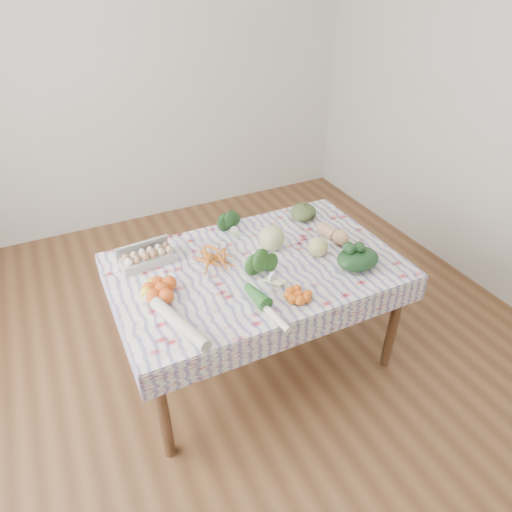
# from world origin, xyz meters

# --- Properties ---
(ground) EXTENTS (4.50, 4.50, 0.00)m
(ground) POSITION_xyz_m (0.00, 0.00, 0.00)
(ground) COLOR brown
(ground) RESTS_ON ground
(wall_back) EXTENTS (4.00, 0.04, 2.80)m
(wall_back) POSITION_xyz_m (0.00, 2.25, 1.40)
(wall_back) COLOR silver
(wall_back) RESTS_ON ground
(dining_table) EXTENTS (1.60, 1.00, 0.75)m
(dining_table) POSITION_xyz_m (0.00, 0.00, 0.68)
(dining_table) COLOR brown
(dining_table) RESTS_ON ground
(tablecloth) EXTENTS (1.66, 1.06, 0.01)m
(tablecloth) POSITION_xyz_m (0.00, 0.00, 0.76)
(tablecloth) COLOR white
(tablecloth) RESTS_ON dining_table
(egg_carton) EXTENTS (0.33, 0.16, 0.08)m
(egg_carton) POSITION_xyz_m (-0.56, 0.27, 0.80)
(egg_carton) COLOR #AAAAA5
(egg_carton) RESTS_ON tablecloth
(carrot_bunch) EXTENTS (0.24, 0.22, 0.04)m
(carrot_bunch) POSITION_xyz_m (-0.21, 0.13, 0.78)
(carrot_bunch) COLOR #C8671D
(carrot_bunch) RESTS_ON tablecloth
(kale_bunch) EXTENTS (0.15, 0.14, 0.12)m
(kale_bunch) POSITION_xyz_m (0.02, 0.40, 0.82)
(kale_bunch) COLOR #173815
(kale_bunch) RESTS_ON tablecloth
(kabocha_squash) EXTENTS (0.18, 0.18, 0.11)m
(kabocha_squash) POSITION_xyz_m (0.52, 0.34, 0.82)
(kabocha_squash) COLOR #44562A
(kabocha_squash) RESTS_ON tablecloth
(cabbage) EXTENTS (0.17, 0.17, 0.16)m
(cabbage) POSITION_xyz_m (0.16, 0.11, 0.84)
(cabbage) COLOR #AABC77
(cabbage) RESTS_ON tablecloth
(butternut_squash) EXTENTS (0.14, 0.24, 0.10)m
(butternut_squash) POSITION_xyz_m (0.56, 0.03, 0.81)
(butternut_squash) COLOR tan
(butternut_squash) RESTS_ON tablecloth
(orange_cluster) EXTENTS (0.34, 0.34, 0.09)m
(orange_cluster) POSITION_xyz_m (-0.58, -0.04, 0.80)
(orange_cluster) COLOR #E45718
(orange_cluster) RESTS_ON tablecloth
(broccoli) EXTENTS (0.21, 0.21, 0.12)m
(broccoli) POSITION_xyz_m (-0.02, -0.16, 0.82)
(broccoli) COLOR #25521C
(broccoli) RESTS_ON tablecloth
(mandarin_cluster) EXTENTS (0.23, 0.23, 0.05)m
(mandarin_cluster) POSITION_xyz_m (0.06, -0.38, 0.79)
(mandarin_cluster) COLOR orange
(mandarin_cluster) RESTS_ON tablecloth
(grapefruit) EXTENTS (0.16, 0.16, 0.12)m
(grapefruit) POSITION_xyz_m (0.37, -0.08, 0.82)
(grapefruit) COLOR #C4BE6D
(grapefruit) RESTS_ON tablecloth
(spinach_bag) EXTENTS (0.29, 0.25, 0.11)m
(spinach_bag) POSITION_xyz_m (0.52, -0.28, 0.82)
(spinach_bag) COLOR black
(spinach_bag) RESTS_ON tablecloth
(daikon) EXTENTS (0.19, 0.45, 0.06)m
(daikon) POSITION_xyz_m (-0.57, -0.32, 0.79)
(daikon) COLOR beige
(daikon) RESTS_ON tablecloth
(leek) EXTENTS (0.08, 0.37, 0.04)m
(leek) POSITION_xyz_m (-0.14, -0.41, 0.78)
(leek) COLOR white
(leek) RESTS_ON tablecloth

